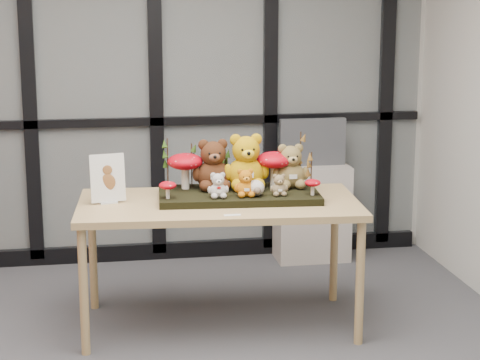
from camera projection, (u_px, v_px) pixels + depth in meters
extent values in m
plane|color=beige|center=(93.00, 74.00, 6.24)|extent=(5.00, 0.00, 5.00)
plane|color=beige|center=(105.00, 359.00, 1.43)|extent=(5.00, 0.00, 5.00)
cube|color=#2D383F|center=(93.00, 74.00, 6.21)|extent=(4.90, 0.02, 2.70)
cube|color=black|center=(99.00, 254.00, 6.50)|extent=(4.90, 0.06, 0.12)
cube|color=black|center=(94.00, 123.00, 6.29)|extent=(4.90, 0.06, 0.06)
cube|color=black|center=(28.00, 75.00, 6.14)|extent=(0.10, 0.06, 2.70)
cube|color=black|center=(156.00, 73.00, 6.29)|extent=(0.10, 0.06, 2.70)
cube|color=black|center=(270.00, 72.00, 6.42)|extent=(0.10, 0.06, 2.70)
cube|color=black|center=(387.00, 70.00, 6.57)|extent=(0.10, 0.06, 2.70)
cube|color=tan|center=(219.00, 205.00, 5.12)|extent=(1.70, 0.94, 0.04)
cylinder|color=tan|center=(84.00, 292.00, 4.78)|extent=(0.05, 0.05, 0.73)
cylinder|color=tan|center=(93.00, 253.00, 5.48)|extent=(0.05, 0.05, 0.73)
cylinder|color=tan|center=(360.00, 283.00, 4.92)|extent=(0.05, 0.05, 0.73)
cylinder|color=tan|center=(334.00, 246.00, 5.63)|extent=(0.05, 0.05, 0.73)
cube|color=black|center=(239.00, 195.00, 5.18)|extent=(0.98, 0.54, 0.04)
cube|color=silver|center=(108.00, 202.00, 5.07)|extent=(0.11, 0.08, 0.01)
cube|color=white|center=(108.00, 178.00, 5.04)|extent=(0.21, 0.08, 0.28)
ellipsoid|color=brown|center=(108.00, 182.00, 5.04)|extent=(0.09, 0.01, 0.10)
ellipsoid|color=brown|center=(107.00, 170.00, 5.02)|extent=(0.06, 0.01, 0.06)
cube|color=white|center=(232.00, 215.00, 4.80)|extent=(0.09, 0.03, 0.00)
cube|color=#B5AAA2|center=(312.00, 213.00, 6.50)|extent=(0.54, 0.31, 0.72)
cube|color=#47494F|center=(313.00, 142.00, 6.41)|extent=(0.49, 0.05, 0.35)
cube|color=black|center=(313.00, 143.00, 6.39)|extent=(0.43, 0.00, 0.29)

